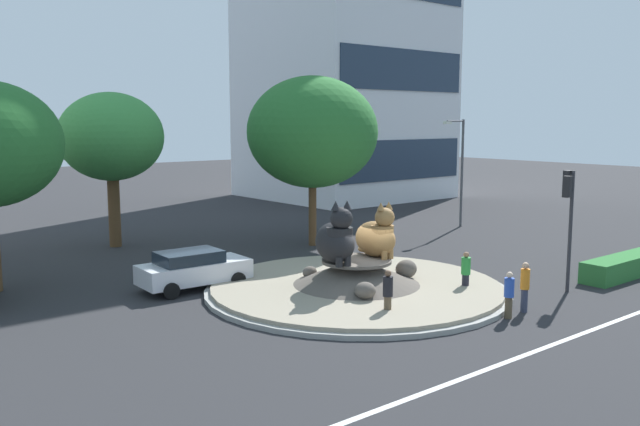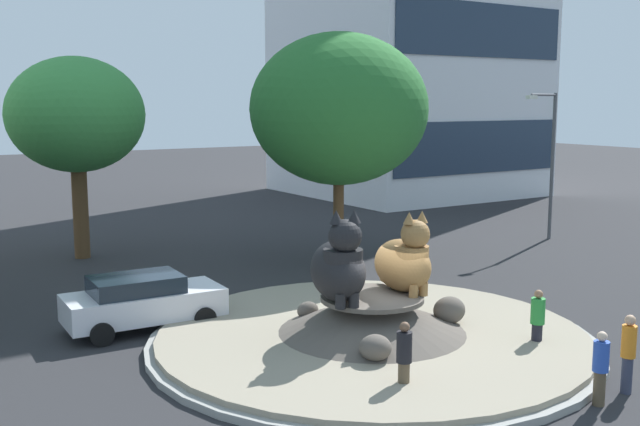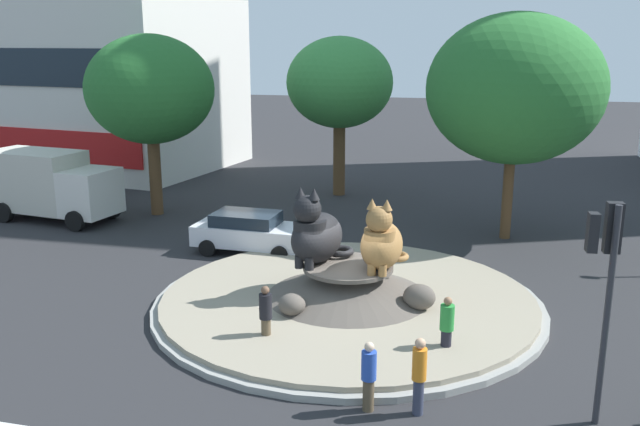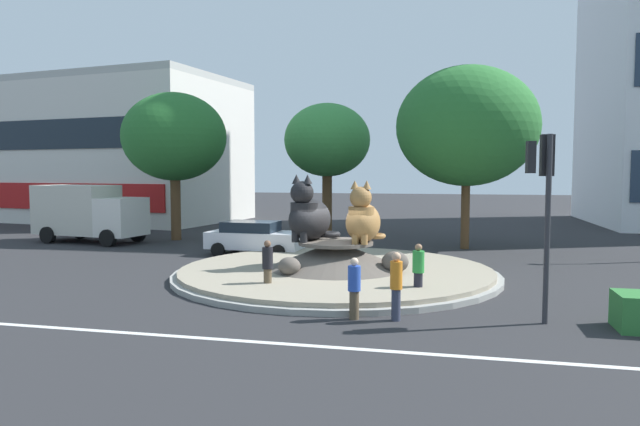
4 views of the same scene
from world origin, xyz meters
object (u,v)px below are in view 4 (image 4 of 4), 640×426
Objects in this scene: broadleaf_tree_behind_island at (174,137)px; second_tree_near_tower at (467,126)px; delivery_box_truck at (88,212)px; third_tree_left at (327,141)px; pedestrian_blue_shirt at (354,287)px; hatchback_near_shophouse at (254,237)px; cat_statue_tabby at (363,220)px; pedestrian_black_shirt at (268,265)px; cat_statue_black at (309,216)px; pedestrian_orange_shirt at (396,284)px; traffic_light_mast at (544,185)px; shophouse_block at (76,152)px; pedestrian_green_shirt at (418,269)px.

second_tree_near_tower reaches higher than broadleaf_tree_behind_island.
third_tree_left is at bearing 43.66° from delivery_box_truck.
delivery_box_truck is (-16.90, 12.85, 0.81)m from pedestrian_blue_shirt.
hatchback_near_shophouse is (-6.44, 10.37, -0.03)m from pedestrian_blue_shirt.
cat_statue_tabby reaches higher than pedestrian_black_shirt.
broadleaf_tree_behind_island reaches higher than cat_statue_black.
broadleaf_tree_behind_island is 15.88m from second_tree_near_tower.
pedestrian_orange_shirt is at bearing -47.07° from broadleaf_tree_behind_island.
second_tree_near_tower reaches higher than cat_statue_black.
pedestrian_blue_shirt is at bearing -57.00° from pedestrian_orange_shirt.
traffic_light_mast is at bearing -39.05° from hatchback_near_shophouse.
cat_statue_tabby is 0.47× the size of traffic_light_mast.
shophouse_block is 38.18m from pedestrian_green_shirt.
shophouse_block is (-27.17, 21.26, 3.36)m from cat_statue_tabby.
delivery_box_truck is at bearing 173.66° from pedestrian_green_shirt.
pedestrian_blue_shirt is (0.67, -5.79, -1.27)m from cat_statue_tabby.
third_tree_left is 1.28× the size of delivery_box_truck.
third_tree_left is 22.37m from pedestrian_blue_shirt.
pedestrian_orange_shirt is at bearing 6.18° from pedestrian_black_shirt.
second_tree_near_tower is at bearing -13.41° from shophouse_block.
third_tree_left is at bearing 132.38° from pedestrian_green_shirt.
pedestrian_blue_shirt is at bearing -35.95° from shophouse_block.
second_tree_near_tower is (-1.59, 14.02, 2.57)m from traffic_light_mast.
cat_statue_tabby is 16.47m from third_tree_left.
pedestrian_black_shirt is at bearing -36.60° from shophouse_block.
delivery_box_truck is at bearing -98.18° from pedestrian_orange_shirt.
cat_statue_tabby is 34.66m from shophouse_block.
delivery_box_truck is (-17.98, 12.74, 0.71)m from pedestrian_orange_shirt.
second_tree_near_tower is at bearing 13.50° from delivery_box_truck.
cat_statue_tabby is at bearing -37.25° from broadleaf_tree_behind_island.
broadleaf_tree_behind_island is at bearing -30.44° from shophouse_block.
pedestrian_black_shirt is at bearing 70.72° from traffic_light_mast.
cat_statue_tabby reaches higher than pedestrian_orange_shirt.
third_tree_left is 11.93m from hatchback_near_shophouse.
second_tree_near_tower is 5.47× the size of pedestrian_green_shirt.
shophouse_block reaches higher than pedestrian_orange_shirt.
pedestrian_green_shirt is at bearing -160.64° from pedestrian_orange_shirt.
pedestrian_black_shirt is 17.12m from delivery_box_truck.
cat_statue_tabby is (2.05, -0.11, -0.07)m from cat_statue_black.
second_tree_near_tower is at bearing 158.03° from cat_statue_tabby.
cat_statue_black is at bearing -92.21° from cat_statue_tabby.
broadleaf_tree_behind_island reaches higher than pedestrian_green_shirt.
cat_statue_black is 1.51× the size of pedestrian_blue_shirt.
traffic_light_mast reaches higher than pedestrian_black_shirt.
hatchback_near_shophouse is at bearing -36.11° from broadleaf_tree_behind_island.
cat_statue_black reaches higher than hatchback_near_shophouse.
pedestrian_orange_shirt is (-2.04, -14.66, -5.12)m from second_tree_near_tower.
shophouse_block reaches higher than cat_statue_tabby.
delivery_box_truck is (-20.02, -1.92, -4.42)m from second_tree_near_tower.
broadleaf_tree_behind_island reaches higher than delivery_box_truck.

